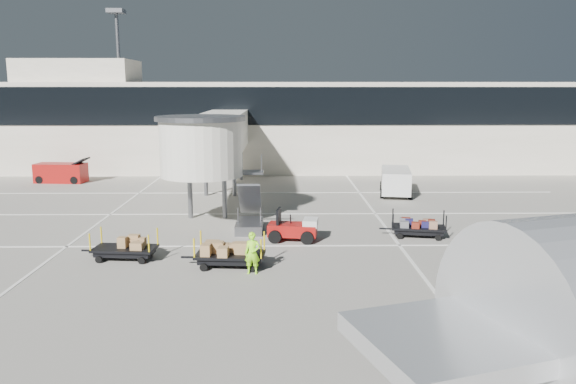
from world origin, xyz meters
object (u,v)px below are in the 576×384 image
suitcase_cart (419,228)px  box_cart_far (123,249)px  baggage_tug (294,229)px  ground_worker (252,253)px  box_cart_near (231,254)px  belt_loader (61,173)px  minivan (396,179)px

suitcase_cart → box_cart_far: size_ratio=1.00×
baggage_tug → ground_worker: ground_worker is taller
suitcase_cart → ground_worker: size_ratio=1.94×
suitcase_cart → box_cart_near: bearing=-142.3°
baggage_tug → belt_loader: 25.61m
ground_worker → belt_loader: 28.30m
ground_worker → belt_loader: size_ratio=0.40×
box_cart_near → minivan: (10.35, 16.49, 0.54)m
suitcase_cart → ground_worker: bearing=-134.9°
suitcase_cart → belt_loader: belt_loader is taller
box_cart_near → suitcase_cart: bearing=31.4°
suitcase_cart → box_cart_far: box_cart_far is taller
suitcase_cart → baggage_tug: bearing=-164.3°
baggage_tug → box_cart_near: bearing=-115.5°
belt_loader → box_cart_near: bearing=-49.4°
box_cart_near → belt_loader: (-15.56, 22.02, 0.21)m
baggage_tug → minivan: size_ratio=0.51×
box_cart_near → minivan: minivan is taller
box_cart_near → ground_worker: size_ratio=2.07×
belt_loader → box_cart_far: bearing=-57.5°
box_cart_near → minivan: bearing=62.1°
box_cart_far → ground_worker: (5.83, -2.04, 0.39)m
baggage_tug → ground_worker: size_ratio=1.48×
box_cart_far → minivan: (15.21, 15.40, 0.62)m
box_cart_near → minivan: 19.48m
minivan → box_cart_far: bearing=-125.0°
baggage_tug → box_cart_far: size_ratio=0.76×
suitcase_cart → minivan: bearing=94.9°
box_cart_far → ground_worker: ground_worker is taller
baggage_tug → ground_worker: (-1.81, -5.09, 0.29)m
box_cart_near → belt_loader: 26.96m
ground_worker → baggage_tug: bearing=73.6°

